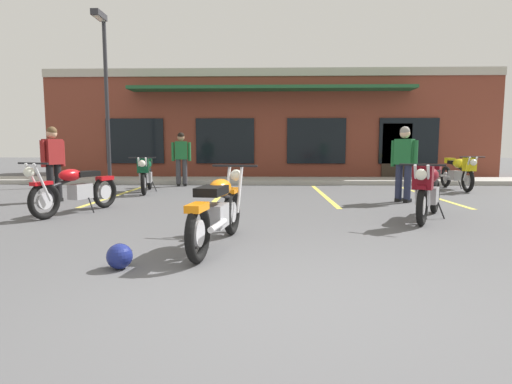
% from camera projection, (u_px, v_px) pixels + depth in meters
% --- Properties ---
extents(ground_plane, '(80.00, 80.00, 0.00)m').
position_uv_depth(ground_plane, '(275.00, 222.00, 6.74)').
color(ground_plane, '#515154').
extents(sidewalk_kerb, '(22.00, 1.80, 0.14)m').
position_uv_depth(sidewalk_kerb, '(271.00, 181.00, 14.09)').
color(sidewalk_kerb, '#A8A59E').
rests_on(sidewalk_kerb, ground_plane).
extents(brick_storefront_building, '(17.28, 6.22, 4.15)m').
position_uv_depth(brick_storefront_building, '(270.00, 127.00, 18.07)').
color(brick_storefront_building, brown).
rests_on(brick_storefront_building, ground_plane).
extents(painted_stall_lines, '(8.03, 4.80, 0.01)m').
position_uv_depth(painted_stall_lines, '(272.00, 195.00, 10.52)').
color(painted_stall_lines, '#DBCC4C').
rests_on(painted_stall_lines, ground_plane).
extents(motorcycle_foreground_classic, '(0.75, 2.10, 0.98)m').
position_uv_depth(motorcycle_foreground_classic, '(218.00, 209.00, 5.03)').
color(motorcycle_foreground_classic, black).
rests_on(motorcycle_foreground_classic, ground_plane).
extents(motorcycle_red_sportbike, '(0.80, 2.09, 0.98)m').
position_uv_depth(motorcycle_red_sportbike, '(146.00, 173.00, 10.96)').
color(motorcycle_red_sportbike, black).
rests_on(motorcycle_red_sportbike, ground_plane).
extents(motorcycle_black_cruiser, '(1.29, 1.90, 0.98)m').
position_uv_depth(motorcycle_black_cruiser, '(429.00, 189.00, 6.84)').
color(motorcycle_black_cruiser, black).
rests_on(motorcycle_black_cruiser, ground_plane).
extents(motorcycle_silver_naked, '(0.66, 2.11, 0.98)m').
position_uv_depth(motorcycle_silver_naked, '(458.00, 172.00, 11.66)').
color(motorcycle_silver_naked, black).
rests_on(motorcycle_silver_naked, ground_plane).
extents(motorcycle_blue_standard, '(1.03, 2.02, 0.98)m').
position_uv_depth(motorcycle_blue_standard, '(76.00, 189.00, 7.54)').
color(motorcycle_blue_standard, black).
rests_on(motorcycle_blue_standard, ground_plane).
extents(person_in_black_shirt, '(0.61, 0.33, 1.68)m').
position_uv_depth(person_in_black_shirt, '(181.00, 156.00, 12.73)').
color(person_in_black_shirt, black).
rests_on(person_in_black_shirt, ground_plane).
extents(person_in_shorts_foreground, '(0.51, 0.48, 1.68)m').
position_uv_depth(person_in_shorts_foreground, '(404.00, 159.00, 9.01)').
color(person_in_shorts_foreground, black).
rests_on(person_in_shorts_foreground, ground_plane).
extents(person_by_back_row, '(0.38, 0.59, 1.68)m').
position_uv_depth(person_by_back_row, '(53.00, 159.00, 9.07)').
color(person_by_back_row, black).
rests_on(person_by_back_row, ground_plane).
extents(helmet_on_pavement, '(0.26, 0.26, 0.26)m').
position_uv_depth(helmet_on_pavement, '(120.00, 256.00, 4.13)').
color(helmet_on_pavement, navy).
rests_on(helmet_on_pavement, ground_plane).
extents(parking_lot_lamp_post, '(0.24, 0.76, 5.24)m').
position_uv_depth(parking_lot_lamp_post, '(105.00, 77.00, 12.67)').
color(parking_lot_lamp_post, '#2D2D33').
rests_on(parking_lot_lamp_post, ground_plane).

